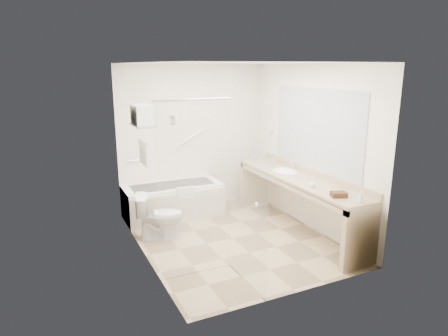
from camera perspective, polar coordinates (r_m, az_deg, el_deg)
name	(u,v)px	position (r m, az deg, el deg)	size (l,w,h in m)	color
floor	(233,238)	(5.96, 1.26, -10.01)	(3.20, 3.20, 0.00)	tan
ceiling	(234,63)	(5.43, 1.40, 14.79)	(2.60, 3.20, 0.10)	white
wall_back	(192,137)	(7.00, -4.58, 4.38)	(2.60, 0.10, 2.50)	white
wall_front	(302,186)	(4.24, 11.08, -2.49)	(2.60, 0.10, 2.50)	white
wall_left	(141,165)	(5.13, -11.77, 0.41)	(0.10, 3.20, 2.50)	white
wall_right	(309,148)	(6.24, 12.06, 2.88)	(0.10, 3.20, 2.50)	white
bathtub	(173,200)	(6.75, -7.29, -4.62)	(1.60, 0.73, 0.59)	white
grab_bar_short	(140,160)	(6.75, -11.96, 1.13)	(0.03, 0.03, 0.40)	silver
grab_bar_long	(190,138)	(6.95, -4.85, 4.29)	(0.03, 0.03, 0.60)	silver
shower_enclosure	(220,193)	(4.54, -0.57, -3.52)	(0.96, 0.91, 2.11)	silver
towel_shelf	(142,121)	(5.40, -11.60, 6.56)	(0.24, 0.55, 0.81)	silver
vanity_counter	(298,191)	(6.12, 10.55, -3.19)	(0.55, 2.70, 0.95)	tan
sink	(285,173)	(6.40, 8.76, -0.66)	(0.40, 0.52, 0.14)	white
faucet	(293,165)	(6.45, 9.87, 0.43)	(0.03, 0.03, 0.14)	silver
mirror	(316,130)	(6.07, 12.99, 5.38)	(0.02, 2.00, 1.20)	#ADB3BA
hairdryer_unit	(270,126)	(7.03, 6.63, 6.02)	(0.08, 0.10, 0.18)	silver
toilet	(160,216)	(5.93, -9.15, -6.84)	(0.38, 0.68, 0.67)	white
amenity_basket	(339,194)	(5.26, 16.07, -3.65)	(0.19, 0.13, 0.06)	#472719
soap_bottle_a	(360,200)	(5.14, 18.84, -4.31)	(0.06, 0.14, 0.07)	silver
soap_bottle_b	(313,184)	(5.58, 12.53, -2.29)	(0.08, 0.11, 0.08)	silver
water_bottle_left	(272,160)	(6.75, 6.85, 1.18)	(0.05, 0.05, 0.18)	silver
water_bottle_mid	(253,155)	(6.98, 4.17, 1.83)	(0.07, 0.07, 0.21)	silver
water_bottle_right	(273,160)	(6.72, 7.04, 1.12)	(0.06, 0.06, 0.18)	silver
drinking_glass_near	(260,160)	(6.83, 5.23, 1.12)	(0.08, 0.08, 0.10)	silver
drinking_glass_far	(273,164)	(6.58, 6.99, 0.54)	(0.08, 0.08, 0.10)	silver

